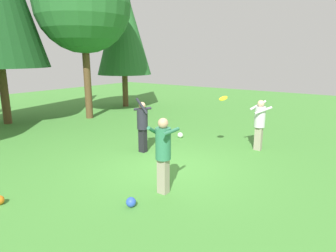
{
  "coord_description": "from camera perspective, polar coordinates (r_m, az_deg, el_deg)",
  "views": [
    {
      "loc": [
        -6.24,
        -4.47,
        3.01
      ],
      "look_at": [
        0.48,
        0.33,
        1.05
      ],
      "focal_mm": 31.48,
      "sensor_mm": 36.0,
      "label": 1
    }
  ],
  "objects": [
    {
      "name": "tree_far_right",
      "position": [
        18.23,
        -8.69,
        18.72
      ],
      "size": [
        3.19,
        3.19,
        7.62
      ],
      "color": "brown",
      "rests_on": "ground_plane"
    },
    {
      "name": "ground_plane",
      "position": [
        8.25,
        -0.05,
        -8.06
      ],
      "size": [
        40.0,
        40.0,
        0.0
      ],
      "primitive_type": "plane",
      "color": "#478C38"
    },
    {
      "name": "person_bystander",
      "position": [
        6.46,
        -0.95,
        -4.55
      ],
      "size": [
        0.61,
        0.52,
        1.73
      ],
      "rotation": [
        0.0,
        0.0,
        0.07
      ],
      "color": "gray",
      "rests_on": "ground_plane"
    },
    {
      "name": "tree_right",
      "position": [
        15.16,
        -16.18,
        21.63
      ],
      "size": [
        4.42,
        4.42,
        7.55
      ],
      "color": "brown",
      "rests_on": "ground_plane"
    },
    {
      "name": "frisbee",
      "position": [
        9.37,
        10.67,
        5.29
      ],
      "size": [
        0.34,
        0.35,
        0.13
      ],
      "color": "yellow"
    },
    {
      "name": "person_catcher",
      "position": [
        9.96,
        17.32,
        0.98
      ],
      "size": [
        0.73,
        0.73,
        1.65
      ],
      "rotation": [
        0.0,
        0.0,
        2.32
      ],
      "color": "gray",
      "rests_on": "ground_plane"
    },
    {
      "name": "ball_white",
      "position": [
        11.16,
        2.38,
        -1.77
      ],
      "size": [
        0.2,
        0.2,
        0.2
      ],
      "primitive_type": "sphere",
      "color": "white",
      "rests_on": "ground_plane"
    },
    {
      "name": "person_thrower",
      "position": [
        9.34,
        -4.97,
        0.66
      ],
      "size": [
        0.67,
        0.66,
        1.79
      ],
      "rotation": [
        0.0,
        0.0,
        -0.93
      ],
      "color": "black",
      "rests_on": "ground_plane"
    },
    {
      "name": "ball_blue",
      "position": [
        6.27,
        -7.18,
        -14.42
      ],
      "size": [
        0.21,
        0.21,
        0.21
      ],
      "primitive_type": "sphere",
      "color": "blue",
      "rests_on": "ground_plane"
    }
  ]
}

